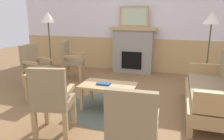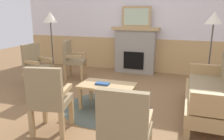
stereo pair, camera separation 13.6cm
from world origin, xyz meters
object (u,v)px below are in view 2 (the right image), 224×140
(book_on_table, at_px, (102,84))
(armchair_front_center, at_px, (125,129))
(couch, at_px, (212,93))
(armchair_front_left, at_px, (49,97))
(framed_picture, at_px, (136,17))
(fireplace, at_px, (135,50))
(coffee_table, at_px, (107,87))
(armchair_near_fireplace, at_px, (36,64))
(floor_lamp_by_chairs, at_px, (50,21))
(side_table, at_px, (40,78))
(armchair_by_window_left, at_px, (73,58))
(floor_lamp_by_couch, at_px, (214,23))

(book_on_table, distance_m, armchair_front_center, 1.71)
(couch, xyz_separation_m, armchair_front_left, (-2.15, -1.32, 0.14))
(framed_picture, xyz_separation_m, armchair_front_left, (-0.34, -3.63, -1.02))
(fireplace, bearing_deg, armchair_front_left, -95.30)
(couch, height_order, armchair_front_left, same)
(fireplace, bearing_deg, book_on_table, -89.25)
(coffee_table, xyz_separation_m, armchair_near_fireplace, (-1.95, 0.59, 0.15))
(fireplace, relative_size, armchair_front_left, 1.33)
(floor_lamp_by_chairs, bearing_deg, fireplace, 33.23)
(couch, relative_size, side_table, 3.27)
(fireplace, xyz_separation_m, armchair_by_window_left, (-1.37, -1.13, -0.11))
(armchair_front_center, bearing_deg, floor_lamp_by_chairs, 133.92)
(coffee_table, relative_size, book_on_table, 4.06)
(coffee_table, height_order, book_on_table, book_on_table)
(book_on_table, bearing_deg, fireplace, 90.75)
(armchair_near_fireplace, bearing_deg, armchair_front_left, -47.71)
(armchair_near_fireplace, relative_size, floor_lamp_by_chairs, 0.58)
(armchair_front_center, bearing_deg, framed_picture, 101.91)
(book_on_table, height_order, floor_lamp_by_chairs, floor_lamp_by_chairs)
(armchair_near_fireplace, relative_size, side_table, 1.78)
(armchair_near_fireplace, bearing_deg, floor_lamp_by_chairs, 94.01)
(couch, distance_m, coffee_table, 1.72)
(fireplace, xyz_separation_m, floor_lamp_by_couch, (1.85, -0.98, 0.80))
(coffee_table, xyz_separation_m, armchair_by_window_left, (-1.48, 1.44, 0.15))
(armchair_by_window_left, relative_size, floor_lamp_by_couch, 0.58)
(side_table, xyz_separation_m, floor_lamp_by_couch, (3.08, 1.65, 1.02))
(side_table, height_order, floor_lamp_by_couch, floor_lamp_by_couch)
(framed_picture, height_order, side_table, framed_picture)
(side_table, bearing_deg, armchair_by_window_left, 95.07)
(book_on_table, xyz_separation_m, armchair_front_center, (0.83, -1.49, 0.08))
(couch, bearing_deg, fireplace, 128.15)
(armchair_front_left, xyz_separation_m, floor_lamp_by_couch, (2.18, 2.65, 0.91))
(armchair_by_window_left, bearing_deg, book_on_table, -46.27)
(armchair_near_fireplace, height_order, armchair_by_window_left, same)
(couch, height_order, side_table, couch)
(fireplace, xyz_separation_m, side_table, (-1.24, -2.63, -0.22))
(armchair_by_window_left, bearing_deg, framed_picture, 39.63)
(armchair_front_left, xyz_separation_m, side_table, (-0.90, 1.00, -0.10))
(fireplace, relative_size, floor_lamp_by_chairs, 0.77)
(fireplace, xyz_separation_m, coffee_table, (0.11, -2.57, -0.27))
(armchair_by_window_left, relative_size, armchair_front_center, 1.00)
(armchair_by_window_left, distance_m, floor_lamp_by_chairs, 1.05)
(fireplace, bearing_deg, floor_lamp_by_couch, -27.88)
(couch, height_order, coffee_table, couch)
(framed_picture, height_order, coffee_table, framed_picture)
(framed_picture, xyz_separation_m, armchair_front_center, (0.86, -4.10, -1.02))
(armchair_near_fireplace, height_order, armchair_front_center, same)
(book_on_table, height_order, side_table, side_table)
(floor_lamp_by_couch, bearing_deg, armchair_front_left, -129.50)
(armchair_near_fireplace, distance_m, floor_lamp_by_chairs, 1.18)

